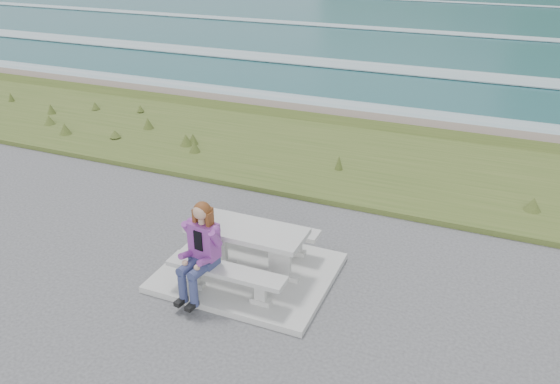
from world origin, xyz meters
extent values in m
cube|color=#AEADA9|center=(0.00, 0.00, 0.05)|extent=(2.60, 2.10, 0.10)
cube|color=#AEADA9|center=(-0.54, 0.00, 0.14)|extent=(0.62, 0.12, 0.08)
cube|color=#AEADA9|center=(-0.54, 0.00, 0.44)|extent=(0.34, 0.09, 0.51)
cube|color=#AEADA9|center=(-0.54, 0.00, 0.73)|extent=(0.62, 0.12, 0.08)
cube|color=#AEADA9|center=(0.54, 0.00, 0.14)|extent=(0.62, 0.12, 0.08)
cube|color=#AEADA9|center=(0.54, 0.00, 0.44)|extent=(0.34, 0.09, 0.51)
cube|color=#AEADA9|center=(0.54, 0.00, 0.73)|extent=(0.62, 0.12, 0.08)
cube|color=#AEADA9|center=(0.00, 0.00, 0.81)|extent=(1.80, 0.75, 0.08)
cube|color=#AEADA9|center=(-0.54, -0.70, 0.14)|extent=(0.30, 0.12, 0.08)
cube|color=#AEADA9|center=(-0.54, -0.70, 0.29)|extent=(0.17, 0.09, 0.22)
cube|color=#AEADA9|center=(-0.54, -0.70, 0.44)|extent=(0.30, 0.12, 0.08)
cube|color=#AEADA9|center=(0.54, -0.70, 0.14)|extent=(0.30, 0.12, 0.08)
cube|color=#AEADA9|center=(0.54, -0.70, 0.29)|extent=(0.17, 0.09, 0.22)
cube|color=#AEADA9|center=(0.54, -0.70, 0.44)|extent=(0.30, 0.12, 0.08)
cube|color=#AEADA9|center=(0.00, -0.70, 0.52)|extent=(1.80, 0.35, 0.07)
cube|color=#AEADA9|center=(-0.54, 0.70, 0.14)|extent=(0.30, 0.12, 0.08)
cube|color=#AEADA9|center=(-0.54, 0.70, 0.29)|extent=(0.17, 0.09, 0.22)
cube|color=#AEADA9|center=(-0.54, 0.70, 0.44)|extent=(0.30, 0.12, 0.08)
cube|color=#AEADA9|center=(0.54, 0.70, 0.14)|extent=(0.30, 0.12, 0.08)
cube|color=#AEADA9|center=(0.54, 0.70, 0.29)|extent=(0.17, 0.09, 0.22)
cube|color=#AEADA9|center=(0.54, 0.70, 0.44)|extent=(0.30, 0.12, 0.08)
cube|color=#AEADA9|center=(0.00, 0.70, 0.52)|extent=(1.80, 0.35, 0.07)
cube|color=#3E531F|center=(0.00, 5.00, 0.00)|extent=(160.00, 4.50, 0.22)
cube|color=#65564B|center=(0.00, 7.90, 0.00)|extent=(160.00, 0.80, 2.20)
cube|color=silver|center=(0.00, 14.00, -1.74)|extent=(220.00, 3.00, 0.06)
cube|color=silver|center=(0.00, 22.00, -1.74)|extent=(220.00, 2.00, 0.06)
cube|color=silver|center=(0.00, 34.00, -1.74)|extent=(220.00, 1.40, 0.06)
cube|color=silver|center=(0.00, 52.00, -1.74)|extent=(220.00, 1.00, 0.06)
cube|color=navy|center=(-0.37, -0.92, 0.38)|extent=(0.48, 0.76, 0.57)
cube|color=#863792|center=(-0.34, -0.68, 0.94)|extent=(0.45, 0.30, 0.53)
sphere|color=tan|center=(-0.34, -0.70, 1.40)|extent=(0.23, 0.23, 0.23)
sphere|color=#532E13|center=(-0.34, -0.68, 1.41)|extent=(0.25, 0.25, 0.25)
camera|label=1|loc=(3.23, -6.38, 4.93)|focal=35.00mm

